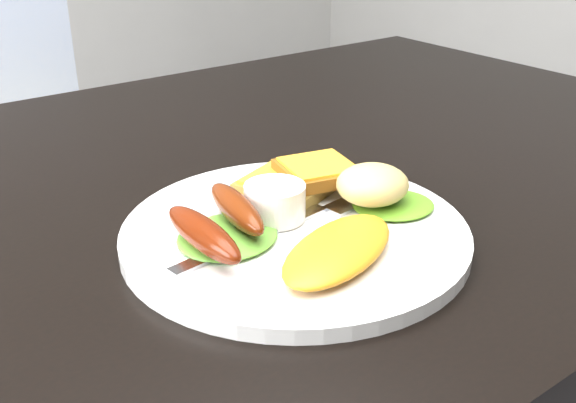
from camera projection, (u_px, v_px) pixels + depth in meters
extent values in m
cube|color=black|center=(269.00, 179.00, 0.74)|extent=(1.20, 0.80, 0.04)
cube|color=tan|center=(32.00, 138.00, 1.69)|extent=(0.40, 0.40, 0.04)
cylinder|color=white|center=(295.00, 233.00, 0.57)|extent=(0.29, 0.29, 0.01)
ellipsoid|color=#5C8B2C|center=(228.00, 236.00, 0.55)|extent=(0.11, 0.10, 0.01)
ellipsoid|color=#3A8817|center=(393.00, 205.00, 0.60)|extent=(0.10, 0.09, 0.01)
ellipsoid|color=orange|center=(338.00, 249.00, 0.51)|extent=(0.15, 0.11, 0.02)
ellipsoid|color=#5F0C01|center=(203.00, 234.00, 0.52)|extent=(0.03, 0.10, 0.03)
ellipsoid|color=#602B08|center=(236.00, 208.00, 0.56)|extent=(0.04, 0.10, 0.02)
cylinder|color=white|center=(275.00, 202.00, 0.57)|extent=(0.06, 0.06, 0.03)
cube|color=olive|center=(287.00, 186.00, 0.63)|extent=(0.10, 0.10, 0.01)
cube|color=#875914|center=(318.00, 172.00, 0.63)|extent=(0.08, 0.08, 0.01)
ellipsoid|color=beige|center=(372.00, 184.00, 0.59)|extent=(0.08, 0.08, 0.03)
cube|color=#ADAFB7|center=(254.00, 238.00, 0.55)|extent=(0.16, 0.03, 0.00)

